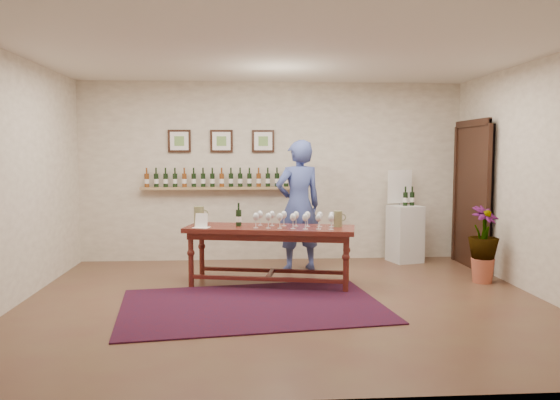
{
  "coord_description": "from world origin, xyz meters",
  "views": [
    {
      "loc": [
        -0.47,
        -6.1,
        1.71
      ],
      "look_at": [
        0.0,
        0.8,
        1.1
      ],
      "focal_mm": 35.0,
      "sensor_mm": 36.0,
      "label": 1
    }
  ],
  "objects": [
    {
      "name": "pitcher_left",
      "position": [
        -1.05,
        1.02,
        0.88
      ],
      "size": [
        0.2,
        0.2,
        0.24
      ],
      "primitive_type": null,
      "rotation": [
        0.0,
        0.0,
        -0.34
      ],
      "color": "olive",
      "rests_on": "tasting_table"
    },
    {
      "name": "tasting_table",
      "position": [
        -0.13,
        0.79,
        0.65
      ],
      "size": [
        2.24,
        1.11,
        0.76
      ],
      "rotation": [
        0.0,
        0.0,
        -0.21
      ],
      "color": "#401410",
      "rests_on": "ground"
    },
    {
      "name": "pedestal_bottles",
      "position": [
        2.1,
        2.17,
        1.04
      ],
      "size": [
        0.33,
        0.16,
        0.31
      ],
      "primitive_type": null,
      "rotation": [
        0.0,
        0.0,
        0.26
      ],
      "color": "black",
      "rests_on": "display_pedestal"
    },
    {
      "name": "info_sign",
      "position": [
        1.99,
        2.31,
        1.17
      ],
      "size": [
        0.41,
        0.13,
        0.58
      ],
      "primitive_type": "cube",
      "rotation": [
        0.0,
        0.0,
        0.26
      ],
      "color": "white",
      "rests_on": "display_pedestal"
    },
    {
      "name": "rug",
      "position": [
        -0.37,
        -0.17,
        0.01
      ],
      "size": [
        3.09,
        2.26,
        0.02
      ],
      "primitive_type": "cube",
      "rotation": [
        0.0,
        0.0,
        0.13
      ],
      "color": "#4E0D17",
      "rests_on": "ground"
    },
    {
      "name": "ground",
      "position": [
        0.0,
        0.0,
        0.0
      ],
      "size": [
        6.0,
        6.0,
        0.0
      ],
      "primitive_type": "plane",
      "color": "brown",
      "rests_on": "ground"
    },
    {
      "name": "room_shell",
      "position": [
        2.11,
        1.86,
        1.12
      ],
      "size": [
        6.0,
        6.0,
        6.0
      ],
      "color": "#F4E8CF",
      "rests_on": "ground"
    },
    {
      "name": "table_bottles",
      "position": [
        -0.53,
        0.92,
        0.9
      ],
      "size": [
        0.28,
        0.17,
        0.29
      ],
      "primitive_type": null,
      "rotation": [
        0.0,
        0.0,
        -0.08
      ],
      "color": "black",
      "rests_on": "tasting_table"
    },
    {
      "name": "table_glasses",
      "position": [
        0.17,
        0.7,
        0.86
      ],
      "size": [
        1.49,
        0.66,
        0.2
      ],
      "primitive_type": null,
      "rotation": [
        0.0,
        0.0,
        -0.23
      ],
      "color": "silver",
      "rests_on": "tasting_table"
    },
    {
      "name": "potted_plant",
      "position": [
        2.66,
        0.75,
        0.51
      ],
      "size": [
        0.62,
        0.62,
        0.87
      ],
      "rotation": [
        0.0,
        0.0,
        0.46
      ],
      "color": "#AC5339",
      "rests_on": "ground"
    },
    {
      "name": "menu_card",
      "position": [
        -1.0,
        0.79,
        0.85
      ],
      "size": [
        0.23,
        0.2,
        0.18
      ],
      "primitive_type": "cube",
      "rotation": [
        0.0,
        0.0,
        -0.32
      ],
      "color": "white",
      "rests_on": "tasting_table"
    },
    {
      "name": "pitcher_right",
      "position": [
        0.74,
        0.72,
        0.86
      ],
      "size": [
        0.15,
        0.15,
        0.2
      ],
      "primitive_type": null,
      "rotation": [
        0.0,
        0.0,
        -0.13
      ],
      "color": "olive",
      "rests_on": "tasting_table"
    },
    {
      "name": "display_pedestal",
      "position": [
        2.05,
        2.17,
        0.44
      ],
      "size": [
        0.54,
        0.54,
        0.88
      ],
      "primitive_type": "cube",
      "rotation": [
        0.0,
        0.0,
        0.26
      ],
      "color": "silver",
      "rests_on": "ground"
    },
    {
      "name": "person",
      "position": [
        0.33,
        1.69,
        0.94
      ],
      "size": [
        0.78,
        0.62,
        1.88
      ],
      "primitive_type": "imported",
      "rotation": [
        0.0,
        0.0,
        3.41
      ],
      "color": "#3C4B8F",
      "rests_on": "ground"
    }
  ]
}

